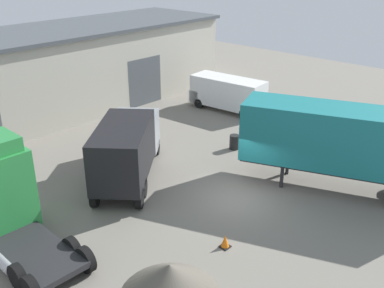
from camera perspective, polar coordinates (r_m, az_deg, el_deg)
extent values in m
plane|color=slate|center=(22.05, 6.07, -6.81)|extent=(60.00, 60.00, 0.00)
cube|color=#B7B2A3|center=(33.81, -18.71, 8.19)|extent=(29.41, 7.55, 5.66)
cube|color=#474C51|center=(33.21, -19.39, 13.09)|extent=(29.91, 8.05, 0.25)
cube|color=#4C5156|center=(34.65, -6.01, 7.90)|extent=(3.20, 0.08, 3.60)
cube|color=#232326|center=(18.19, -18.90, -13.07)|extent=(2.06, 3.87, 0.24)
cylinder|color=#B2B2B7|center=(18.45, -22.53, -13.78)|extent=(0.58, 1.11, 0.56)
cylinder|color=black|center=(21.52, -21.10, -7.68)|extent=(0.31, 1.04, 1.03)
cylinder|color=black|center=(17.54, -21.23, -15.50)|extent=(0.31, 1.04, 1.03)
cylinder|color=black|center=(18.27, -14.97, -12.80)|extent=(0.31, 1.04, 1.03)
cylinder|color=black|center=(17.64, -13.36, -14.10)|extent=(0.31, 1.04, 1.03)
cube|color=#197075|center=(22.64, 18.76, 0.74)|extent=(5.86, 9.95, 2.90)
cube|color=#232326|center=(23.26, 18.27, -2.82)|extent=(5.16, 9.68, 0.24)
cube|color=#232326|center=(23.05, 11.34, -4.16)|extent=(0.21, 0.21, 1.11)
cube|color=#232326|center=(24.47, 12.05, -2.52)|extent=(0.21, 0.21, 1.11)
cube|color=gray|center=(25.64, -7.08, 1.61)|extent=(2.99, 3.06, 2.20)
cube|color=black|center=(26.35, -6.78, 3.16)|extent=(1.34, 1.61, 0.88)
cube|color=black|center=(22.29, -8.69, -0.81)|extent=(5.52, 5.14, 2.54)
cylinder|color=black|center=(26.68, -9.02, -0.18)|extent=(0.94, 0.85, 0.97)
cylinder|color=black|center=(26.32, -4.55, -0.29)|extent=(0.94, 0.85, 0.97)
cylinder|color=black|center=(22.35, -11.59, -5.33)|extent=(0.94, 0.85, 0.97)
cylinder|color=black|center=(21.92, -6.25, -5.56)|extent=(0.94, 0.85, 0.97)
cylinder|color=black|center=(21.51, -12.24, -6.61)|extent=(0.94, 0.85, 0.97)
cylinder|color=black|center=(21.07, -6.68, -6.88)|extent=(0.94, 0.85, 0.97)
cube|color=silver|center=(33.32, 4.57, 6.59)|extent=(2.52, 5.73, 2.08)
cube|color=silver|center=(34.80, 1.17, 6.39)|extent=(2.08, 1.08, 0.90)
cube|color=black|center=(34.29, 1.73, 7.88)|extent=(1.68, 0.24, 0.75)
cylinder|color=black|center=(34.03, 0.93, 5.20)|extent=(0.37, 0.75, 0.72)
cylinder|color=black|center=(35.35, 2.57, 5.89)|extent=(0.37, 0.75, 0.72)
cylinder|color=black|center=(31.97, 6.66, 3.80)|extent=(0.37, 0.75, 0.72)
cylinder|color=black|center=(33.37, 8.17, 4.57)|extent=(0.37, 0.75, 0.72)
cone|color=#565147|center=(16.09, -2.82, -16.93)|extent=(3.62, 3.62, 1.34)
cylinder|color=black|center=(27.03, 5.39, 0.24)|extent=(0.58, 0.58, 0.88)
cube|color=black|center=(18.71, 4.20, -12.86)|extent=(0.40, 0.40, 0.04)
cone|color=orange|center=(18.56, 4.23, -12.23)|extent=(0.36, 0.36, 0.55)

